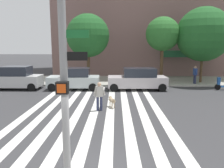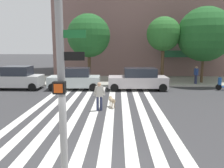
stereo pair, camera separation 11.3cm
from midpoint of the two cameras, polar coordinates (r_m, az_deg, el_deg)
name	(u,v)px [view 1 (the left image)]	position (r m, az deg, el deg)	size (l,w,h in m)	color
ground_plane	(108,108)	(13.53, -1.29, -6.07)	(160.00, 160.00, 0.00)	#353538
sidewalk_far	(111,81)	(23.38, -0.30, 0.88)	(80.00, 6.00, 0.15)	#ADAB9E
crosswalk_stripes	(96,108)	(13.58, -4.40, -6.02)	(7.65, 13.57, 0.01)	silver
traffic_light_pole	(63,53)	(5.29, -12.90, 7.61)	(0.74, 0.46, 5.80)	gray
parked_car_near_curb	(15,78)	(20.75, -23.35, 1.30)	(4.37, 1.89, 1.95)	beige
parked_car_behind_first	(74,79)	(19.24, -9.69, 1.23)	(4.32, 2.02, 1.82)	#B5C0BF
parked_car_third_in_line	(138,79)	(18.99, 6.32, 1.21)	(4.88, 2.06, 1.82)	#BCB4B6
street_tree_nearest	(88,36)	(22.14, -6.26, 12.02)	(4.11, 4.11, 6.50)	#4C3823
street_tree_middle	(163,34)	(22.47, 12.54, 12.18)	(3.23, 3.23, 6.22)	#4C3823
street_tree_further	(203,34)	(23.19, 21.97, 11.55)	(5.04, 5.04, 7.06)	#4C3823
pedestrian_dog_walker	(99,95)	(12.82, -3.47, -2.71)	(0.69, 0.35, 1.64)	#282D4C
dog_on_leash	(112,100)	(13.54, -0.29, -4.12)	(0.46, 0.93, 0.65)	tan
pedestrian_bystander	(195,74)	(22.27, 20.12, 2.44)	(0.30, 0.71, 1.64)	#282D4C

